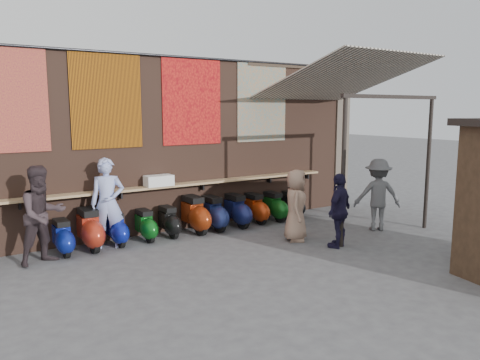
{
  "coord_description": "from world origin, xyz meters",
  "views": [
    {
      "loc": [
        -4.81,
        -7.28,
        2.82
      ],
      "look_at": [
        0.78,
        1.2,
        1.28
      ],
      "focal_mm": 35.0,
      "sensor_mm": 36.0,
      "label": 1
    }
  ],
  "objects_px": {
    "scooter_stool_1": "(90,230)",
    "scooter_stool_10": "(292,204)",
    "scooter_stool_7": "(237,211)",
    "scooter_stool_9": "(274,207)",
    "scooter_stool_2": "(117,229)",
    "diner_left": "(108,203)",
    "scooter_stool_8": "(255,209)",
    "shopper_navy": "(339,211)",
    "shopper_grey": "(378,195)",
    "scooter_stool_6": "(214,214)",
    "scooter_stool_5": "(195,215)",
    "scooter_stool_4": "(169,222)",
    "scooter_stool_3": "(146,226)",
    "shelf_box": "(159,181)",
    "diner_right": "(42,215)",
    "scooter_stool_0": "(63,238)",
    "shopper_tan": "(296,205)"
  },
  "relations": [
    {
      "from": "scooter_stool_6",
      "to": "scooter_stool_7",
      "type": "xyz_separation_m",
      "value": [
        0.63,
        -0.03,
        -0.01
      ]
    },
    {
      "from": "shopper_grey",
      "to": "scooter_stool_8",
      "type": "bearing_deg",
      "value": -10.88
    },
    {
      "from": "scooter_stool_3",
      "to": "scooter_stool_4",
      "type": "distance_m",
      "value": 0.56
    },
    {
      "from": "diner_right",
      "to": "scooter_stool_0",
      "type": "bearing_deg",
      "value": 20.27
    },
    {
      "from": "scooter_stool_2",
      "to": "scooter_stool_5",
      "type": "height_order",
      "value": "scooter_stool_5"
    },
    {
      "from": "scooter_stool_9",
      "to": "shopper_tan",
      "type": "relative_size",
      "value": 0.49
    },
    {
      "from": "shopper_grey",
      "to": "scooter_stool_3",
      "type": "bearing_deg",
      "value": 12.59
    },
    {
      "from": "scooter_stool_8",
      "to": "shopper_navy",
      "type": "distance_m",
      "value": 2.67
    },
    {
      "from": "scooter_stool_2",
      "to": "scooter_stool_8",
      "type": "distance_m",
      "value": 3.54
    },
    {
      "from": "scooter_stool_7",
      "to": "diner_right",
      "type": "relative_size",
      "value": 0.45
    },
    {
      "from": "scooter_stool_3",
      "to": "scooter_stool_7",
      "type": "bearing_deg",
      "value": -1.68
    },
    {
      "from": "shopper_tan",
      "to": "diner_right",
      "type": "bearing_deg",
      "value": 114.31
    },
    {
      "from": "scooter_stool_1",
      "to": "scooter_stool_10",
      "type": "relative_size",
      "value": 1.25
    },
    {
      "from": "diner_right",
      "to": "scooter_stool_2",
      "type": "bearing_deg",
      "value": -2.96
    },
    {
      "from": "scooter_stool_1",
      "to": "shopper_grey",
      "type": "height_order",
      "value": "shopper_grey"
    },
    {
      "from": "scooter_stool_4",
      "to": "scooter_stool_6",
      "type": "bearing_deg",
      "value": -2.54
    },
    {
      "from": "scooter_stool_1",
      "to": "scooter_stool_3",
      "type": "bearing_deg",
      "value": 0.96
    },
    {
      "from": "scooter_stool_7",
      "to": "scooter_stool_9",
      "type": "xyz_separation_m",
      "value": [
        1.14,
        0.0,
        -0.03
      ]
    },
    {
      "from": "scooter_stool_1",
      "to": "shopper_navy",
      "type": "bearing_deg",
      "value": -31.04
    },
    {
      "from": "shopper_navy",
      "to": "shopper_grey",
      "type": "xyz_separation_m",
      "value": [
        1.75,
        0.5,
        0.07
      ]
    },
    {
      "from": "scooter_stool_4",
      "to": "scooter_stool_9",
      "type": "bearing_deg",
      "value": -1.45
    },
    {
      "from": "scooter_stool_5",
      "to": "shopper_grey",
      "type": "height_order",
      "value": "shopper_grey"
    },
    {
      "from": "scooter_stool_10",
      "to": "shopper_grey",
      "type": "distance_m",
      "value": 2.34
    },
    {
      "from": "scooter_stool_2",
      "to": "scooter_stool_8",
      "type": "height_order",
      "value": "scooter_stool_8"
    },
    {
      "from": "scooter_stool_3",
      "to": "scooter_stool_8",
      "type": "bearing_deg",
      "value": 0.06
    },
    {
      "from": "scooter_stool_2",
      "to": "scooter_stool_3",
      "type": "relative_size",
      "value": 1.03
    },
    {
      "from": "scooter_stool_1",
      "to": "scooter_stool_9",
      "type": "xyz_separation_m",
      "value": [
        4.64,
        -0.04,
        -0.06
      ]
    },
    {
      "from": "scooter_stool_5",
      "to": "scooter_stool_10",
      "type": "distance_m",
      "value": 2.9
    },
    {
      "from": "scooter_stool_8",
      "to": "scooter_stool_9",
      "type": "height_order",
      "value": "scooter_stool_8"
    },
    {
      "from": "scooter_stool_4",
      "to": "diner_left",
      "type": "height_order",
      "value": "diner_left"
    },
    {
      "from": "scooter_stool_0",
      "to": "diner_right",
      "type": "bearing_deg",
      "value": -142.08
    },
    {
      "from": "scooter_stool_3",
      "to": "shopper_navy",
      "type": "xyz_separation_m",
      "value": [
        3.14,
        -2.63,
        0.43
      ]
    },
    {
      "from": "scooter_stool_1",
      "to": "scooter_stool_6",
      "type": "xyz_separation_m",
      "value": [
        2.87,
        -0.02,
        -0.02
      ]
    },
    {
      "from": "scooter_stool_0",
      "to": "scooter_stool_6",
      "type": "bearing_deg",
      "value": 0.47
    },
    {
      "from": "scooter_stool_7",
      "to": "scooter_stool_10",
      "type": "height_order",
      "value": "scooter_stool_7"
    },
    {
      "from": "shopper_navy",
      "to": "scooter_stool_7",
      "type": "bearing_deg",
      "value": -93.23
    },
    {
      "from": "shelf_box",
      "to": "scooter_stool_6",
      "type": "xyz_separation_m",
      "value": [
        1.23,
        -0.31,
        -0.85
      ]
    },
    {
      "from": "shelf_box",
      "to": "scooter_stool_0",
      "type": "bearing_deg",
      "value": -171.28
    },
    {
      "from": "shelf_box",
      "to": "diner_right",
      "type": "distance_m",
      "value": 2.67
    },
    {
      "from": "scooter_stool_0",
      "to": "scooter_stool_6",
      "type": "relative_size",
      "value": 0.87
    },
    {
      "from": "scooter_stool_0",
      "to": "shopper_tan",
      "type": "xyz_separation_m",
      "value": [
        4.45,
        -1.69,
        0.43
      ]
    },
    {
      "from": "scooter_stool_0",
      "to": "scooter_stool_8",
      "type": "bearing_deg",
      "value": 0.88
    },
    {
      "from": "shelf_box",
      "to": "shopper_tan",
      "type": "height_order",
      "value": "shopper_tan"
    },
    {
      "from": "scooter_stool_5",
      "to": "scooter_stool_10",
      "type": "relative_size",
      "value": 1.26
    },
    {
      "from": "scooter_stool_9",
      "to": "scooter_stool_7",
      "type": "bearing_deg",
      "value": -179.8
    },
    {
      "from": "scooter_stool_5",
      "to": "scooter_stool_7",
      "type": "xyz_separation_m",
      "value": [
        1.12,
        -0.05,
        -0.03
      ]
    },
    {
      "from": "scooter_stool_2",
      "to": "diner_left",
      "type": "xyz_separation_m",
      "value": [
        -0.18,
        -0.05,
        0.58
      ]
    },
    {
      "from": "shopper_grey",
      "to": "scooter_stool_5",
      "type": "bearing_deg",
      "value": 6.46
    },
    {
      "from": "scooter_stool_0",
      "to": "diner_left",
      "type": "height_order",
      "value": "diner_left"
    },
    {
      "from": "shelf_box",
      "to": "diner_left",
      "type": "distance_m",
      "value": 1.34
    }
  ]
}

